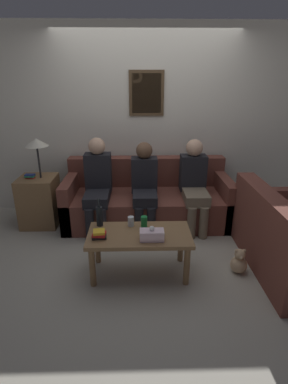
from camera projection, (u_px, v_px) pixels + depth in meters
ground_plane at (149, 238)px, 3.80m from camera, size 16.00×16.00×0.00m
wall_back at (146, 122)px, 4.28m from camera, size 9.00×0.08×2.60m
couch_main at (147, 201)px, 4.19m from camera, size 2.23×0.91×0.84m
coffee_table at (139, 240)px, 3.00m from camera, size 1.03×0.52×0.46m
side_table_with_lamp at (39, 198)px, 4.04m from camera, size 0.48×0.48×1.19m
wine_bottle at (99, 215)px, 3.10m from camera, size 0.07×0.07×0.30m
drinking_glass at (131, 221)px, 3.11m from camera, size 0.06×0.06×0.10m
book_stack at (99, 234)px, 2.89m from camera, size 0.15×0.12×0.08m
soda_can at (144, 222)px, 3.07m from camera, size 0.07×0.07×0.12m
tissue_box at (152, 235)px, 2.84m from camera, size 0.23×0.12×0.14m
person_left at (98, 182)px, 3.88m from camera, size 0.34×0.65×1.19m
person_middle at (144, 184)px, 3.89m from camera, size 0.34×0.62×1.13m
person_right at (194, 182)px, 3.92m from camera, size 0.34×0.66×1.16m
teddy_bear at (239, 262)px, 3.10m from camera, size 0.17×0.17×0.27m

